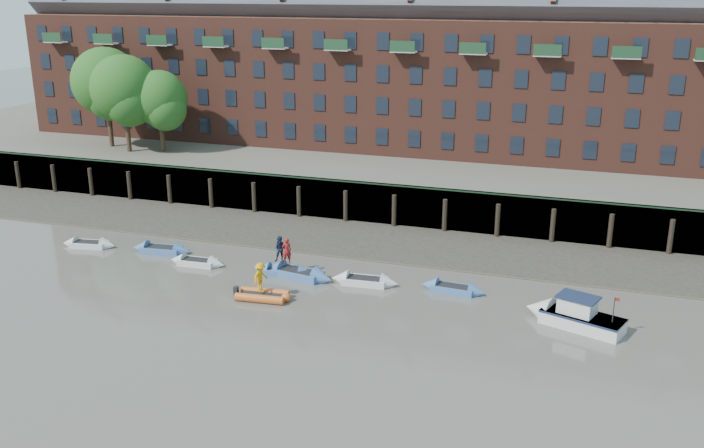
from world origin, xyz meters
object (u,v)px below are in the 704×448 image
at_px(rib_tender, 264,296).
at_px(motor_launch, 567,314).
at_px(rowboat_4, 298,274).
at_px(rowboat_1, 162,250).
at_px(person_rower_a, 287,251).
at_px(person_rower_b, 280,249).
at_px(rowboat_2, 197,262).
at_px(rowboat_5, 365,281).
at_px(rowboat_3, 285,272).
at_px(rowboat_6, 453,289).
at_px(person_rib_crew, 260,277).
at_px(rowboat_0, 89,244).

height_order(rib_tender, motor_launch, motor_launch).
bearing_deg(rowboat_4, rowboat_1, -176.80).
height_order(motor_launch, person_rower_a, person_rower_a).
distance_m(rowboat_1, person_rower_b, 9.79).
bearing_deg(rowboat_2, rowboat_5, -0.80).
height_order(rowboat_2, rowboat_3, rowboat_3).
relative_size(rowboat_3, motor_launch, 0.73).
relative_size(rowboat_5, motor_launch, 0.76).
bearing_deg(rowboat_6, rowboat_5, -170.18).
height_order(rowboat_2, motor_launch, motor_launch).
height_order(person_rower_b, person_rib_crew, person_rower_b).
relative_size(rowboat_3, rib_tender, 1.27).
relative_size(rowboat_0, rowboat_6, 1.01).
distance_m(rowboat_4, rib_tender, 3.98).
xyz_separation_m(motor_launch, person_rower_a, (-17.73, 1.86, 1.09)).
relative_size(rowboat_0, motor_launch, 0.71).
xyz_separation_m(rowboat_6, person_rower_b, (-11.32, -0.51, 1.48)).
bearing_deg(rowboat_1, rowboat_2, -27.24).
bearing_deg(rowboat_2, person_rower_a, 0.22).
xyz_separation_m(rowboat_0, rowboat_2, (9.26, -0.74, -0.00)).
bearing_deg(rowboat_1, person_rower_a, -12.48).
distance_m(person_rower_a, person_rib_crew, 4.13).
relative_size(rowboat_1, rowboat_6, 1.09).
relative_size(rowboat_1, motor_launch, 0.77).
distance_m(rowboat_5, rowboat_6, 5.58).
bearing_deg(person_rower_a, rowboat_6, 148.64).
bearing_deg(rowboat_5, person_rower_b, 175.60).
distance_m(rowboat_5, rib_tender, 6.53).
bearing_deg(person_rib_crew, rowboat_3, 18.08).
distance_m(rowboat_0, motor_launch, 33.54).
relative_size(rowboat_0, person_rower_b, 2.37).
bearing_deg(rowboat_4, rowboat_0, -172.34).
bearing_deg(rowboat_0, rowboat_5, -10.59).
xyz_separation_m(rowboat_2, rib_tender, (6.75, -3.84, 0.05)).
distance_m(rowboat_1, rowboat_2, 3.88).
bearing_deg(rowboat_2, motor_launch, -6.15).
bearing_deg(rowboat_4, rowboat_6, 14.46).
relative_size(rowboat_5, person_rower_b, 2.51).
relative_size(rowboat_2, person_rib_crew, 2.26).
bearing_deg(person_rower_b, person_rower_a, -27.05).
bearing_deg(rowboat_0, motor_launch, -13.44).
bearing_deg(person_rower_a, rib_tender, 59.42).
xyz_separation_m(person_rower_a, person_rib_crew, (0.06, -4.12, -0.25)).
relative_size(rowboat_4, person_rower_a, 3.00).
bearing_deg(person_rib_crew, person_rower_b, 22.20).
distance_m(rowboat_6, person_rower_b, 11.43).
height_order(rowboat_1, motor_launch, motor_launch).
bearing_deg(rowboat_1, person_rower_b, -12.30).
distance_m(rowboat_0, rowboat_4, 16.60).
bearing_deg(rowboat_3, rowboat_2, 176.47).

